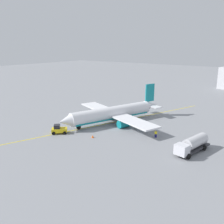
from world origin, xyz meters
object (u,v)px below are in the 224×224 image
pushback_tug (59,129)px  refueling_worker (156,134)px  airplane (114,113)px  fuel_tanker (192,144)px  safety_cone_nose (93,136)px

pushback_tug → refueling_worker: pushback_tug is taller
airplane → pushback_tug: 15.97m
fuel_tanker → pushback_tug: 30.59m
airplane → fuel_tanker: (6.73, 24.14, -0.85)m
airplane → safety_cone_nose: bearing=14.1°
fuel_tanker → safety_cone_nose: fuel_tanker is taller
fuel_tanker → refueling_worker: bearing=-108.3°
refueling_worker → safety_cone_nose: refueling_worker is taller
airplane → safety_cone_nose: 12.97m
airplane → safety_cone_nose: (12.39, 3.12, -2.24)m
airplane → pushback_tug: (14.98, -5.30, -1.56)m
airplane → pushback_tug: size_ratio=7.63×
safety_cone_nose → fuel_tanker: bearing=105.1°
fuel_tanker → refueling_worker: fuel_tanker is taller
pushback_tug → refueling_worker: bearing=119.8°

